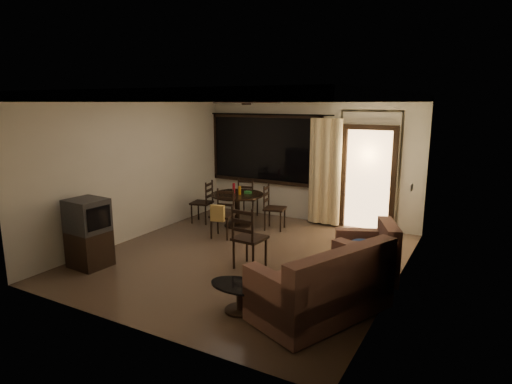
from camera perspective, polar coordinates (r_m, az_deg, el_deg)
The scene contains 12 objects.
ground at distance 7.58m, azimuth -1.18°, elevation -8.62°, with size 5.50×5.50×0.00m, color #7F6651.
room_shell at distance 8.48m, azimuth 8.35°, elevation 6.20°, with size 5.50×6.70×5.50m.
dining_table at distance 9.27m, azimuth -2.51°, elevation -1.14°, with size 1.14×1.14×0.93m.
dining_chair_west at distance 9.66m, azimuth -7.16°, elevation -2.41°, with size 0.49×0.49×0.95m.
dining_chair_east at distance 9.09m, azimuth 2.45°, elevation -3.24°, with size 0.49×0.49×0.95m.
dining_chair_south at distance 8.56m, azimuth -4.53°, elevation -4.06°, with size 0.49×0.54×0.95m.
dining_chair_north at distance 10.01m, azimuth -1.06°, elevation -1.79°, with size 0.49×0.49×0.95m.
tv_cabinet at distance 7.50m, azimuth -21.44°, elevation -5.10°, with size 0.63×0.57×1.13m.
sofa at distance 5.54m, azimuth 9.15°, elevation -12.60°, with size 1.56×1.99×0.94m.
armchair at distance 6.80m, azimuth 14.83°, elevation -8.28°, with size 1.12×1.12×0.86m.
coffee_table at distance 5.66m, azimuth -2.15°, elevation -13.38°, with size 0.83×0.50×0.36m.
side_chair at distance 7.00m, azimuth -0.89°, elevation -7.65°, with size 0.50×0.50×1.05m.
Camera 1 is at (3.58, -6.13, 2.66)m, focal length 30.00 mm.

